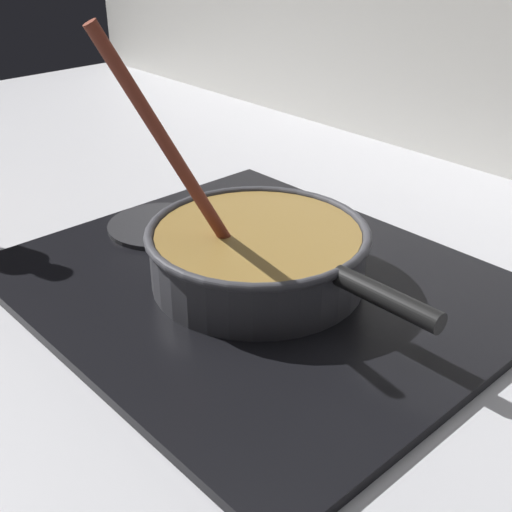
{
  "coord_description": "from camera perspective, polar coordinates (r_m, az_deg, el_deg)",
  "views": [
    {
      "loc": [
        0.5,
        -0.23,
        0.41
      ],
      "look_at": [
        -0.0,
        0.24,
        0.04
      ],
      "focal_mm": 46.96,
      "sensor_mm": 36.0,
      "label": 1
    }
  ],
  "objects": [
    {
      "name": "burner_ring",
      "position": [
        0.79,
        0.0,
        -1.79
      ],
      "size": [
        0.16,
        0.16,
        0.01
      ],
      "primitive_type": "torus",
      "color": "#592D0C",
      "rests_on": "hob_plate"
    },
    {
      "name": "cooking_pan",
      "position": [
        0.77,
        0.01,
        0.34
      ],
      "size": [
        0.37,
        0.28,
        0.3
      ],
      "color": "#38383D",
      "rests_on": "hob_plate"
    },
    {
      "name": "ground",
      "position": [
        0.7,
        -14.48,
        -10.98
      ],
      "size": [
        2.4,
        1.6,
        0.04
      ],
      "primitive_type": "cube",
      "color": "#B7B7BC"
    },
    {
      "name": "hob_plate",
      "position": [
        0.79,
        0.0,
        -2.42
      ],
      "size": [
        0.56,
        0.48,
        0.01
      ],
      "primitive_type": "cube",
      "color": "black",
      "rests_on": "ground"
    },
    {
      "name": "spare_burner",
      "position": [
        0.92,
        -8.2,
        2.61
      ],
      "size": [
        0.14,
        0.14,
        0.01
      ],
      "primitive_type": "cylinder",
      "color": "#262628",
      "rests_on": "hob_plate"
    }
  ]
}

